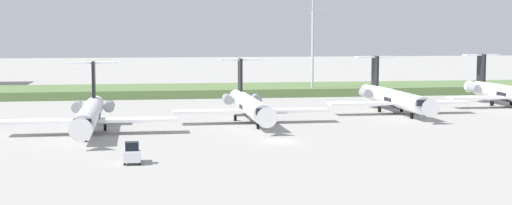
% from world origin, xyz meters
% --- Properties ---
extents(ground_plane, '(500.00, 500.00, 0.00)m').
position_xyz_m(ground_plane, '(0.00, 30.00, 0.00)').
color(ground_plane, '#9E9B96').
extents(grass_berm, '(320.00, 20.00, 1.70)m').
position_xyz_m(grass_berm, '(0.00, 67.96, 0.85)').
color(grass_berm, '#597542').
rests_on(grass_berm, ground).
extents(regional_jet_second, '(22.81, 31.00, 9.00)m').
position_xyz_m(regional_jet_second, '(-23.38, 11.50, 2.54)').
color(regional_jet_second, white).
rests_on(regional_jet_second, ground).
extents(regional_jet_third, '(22.81, 31.00, 9.00)m').
position_xyz_m(regional_jet_third, '(-0.78, 19.90, 2.54)').
color(regional_jet_third, white).
rests_on(regional_jet_third, ground).
extents(regional_jet_fourth, '(22.81, 31.00, 9.00)m').
position_xyz_m(regional_jet_fourth, '(24.32, 28.00, 2.54)').
color(regional_jet_fourth, white).
rests_on(regional_jet_fourth, ground).
extents(regional_jet_fifth, '(22.81, 31.00, 9.00)m').
position_xyz_m(regional_jet_fifth, '(47.44, 34.86, 2.54)').
color(regional_jet_fifth, white).
rests_on(regional_jet_fifth, ground).
extents(antenna_mast, '(4.40, 0.50, 27.36)m').
position_xyz_m(antenna_mast, '(18.29, 61.28, 11.28)').
color(antenna_mast, '#B2B2B7').
rests_on(antenna_mast, ground).
extents(baggage_tug, '(1.72, 3.20, 2.30)m').
position_xyz_m(baggage_tug, '(-17.62, -12.55, 1.00)').
color(baggage_tug, silver).
rests_on(baggage_tug, ground).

